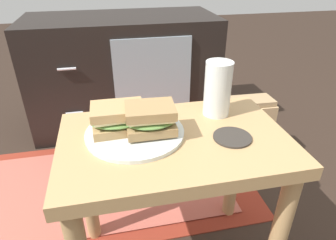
# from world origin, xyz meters

# --- Properties ---
(side_table) EXTENTS (0.56, 0.36, 0.46)m
(side_table) POSITION_xyz_m (0.00, 0.00, 0.37)
(side_table) COLOR tan
(side_table) RESTS_ON ground
(tv_cabinet) EXTENTS (0.96, 0.46, 0.58)m
(tv_cabinet) POSITION_xyz_m (-0.06, 0.95, 0.29)
(tv_cabinet) COLOR black
(tv_cabinet) RESTS_ON ground
(area_rug) EXTENTS (1.21, 0.64, 0.01)m
(area_rug) POSITION_xyz_m (-0.20, 0.39, 0.00)
(area_rug) COLOR maroon
(area_rug) RESTS_ON ground
(plate) EXTENTS (0.24, 0.24, 0.01)m
(plate) POSITION_xyz_m (-0.09, 0.03, 0.47)
(plate) COLOR silver
(plate) RESTS_ON side_table
(sandwich_front) EXTENTS (0.14, 0.10, 0.07)m
(sandwich_front) POSITION_xyz_m (-0.13, 0.05, 0.50)
(sandwich_front) COLOR tan
(sandwich_front) RESTS_ON plate
(sandwich_back) EXTENTS (0.13, 0.10, 0.07)m
(sandwich_back) POSITION_xyz_m (-0.06, 0.02, 0.51)
(sandwich_back) COLOR #9E7A4C
(sandwich_back) RESTS_ON plate
(beer_glass) EXTENTS (0.07, 0.07, 0.15)m
(beer_glass) POSITION_xyz_m (0.14, 0.10, 0.53)
(beer_glass) COLOR silver
(beer_glass) RESTS_ON side_table
(coaster) EXTENTS (0.09, 0.09, 0.01)m
(coaster) POSITION_xyz_m (0.14, -0.03, 0.46)
(coaster) COLOR #332D28
(coaster) RESTS_ON side_table
(paper_bag) EXTENTS (0.21, 0.13, 0.31)m
(paper_bag) POSITION_xyz_m (0.45, 0.46, 0.15)
(paper_bag) COLOR tan
(paper_bag) RESTS_ON ground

